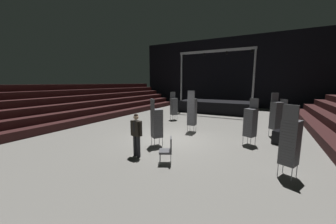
{
  "coord_description": "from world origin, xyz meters",
  "views": [
    {
      "loc": [
        4.26,
        -8.12,
        2.83
      ],
      "look_at": [
        -0.02,
        -0.1,
        1.4
      ],
      "focal_mm": 19.98,
      "sensor_mm": 36.0,
      "label": 1
    }
  ],
  "objects_px": {
    "loose_chair_near_man": "(167,149)",
    "stage_riser": "(217,106)",
    "chair_stack_mid_left": "(290,142)",
    "chair_stack_rear_left": "(276,115)",
    "equipment_road_case": "(285,138)",
    "chair_stack_front_right": "(174,106)",
    "chair_stack_mid_centre": "(250,122)",
    "man_with_tie": "(136,133)",
    "chair_stack_front_left": "(192,111)",
    "chair_stack_rear_right": "(281,116)",
    "chair_stack_mid_right": "(157,123)"
  },
  "relations": [
    {
      "from": "loose_chair_near_man",
      "to": "stage_riser",
      "type": "bearing_deg",
      "value": -21.55
    },
    {
      "from": "chair_stack_mid_left",
      "to": "chair_stack_rear_left",
      "type": "bearing_deg",
      "value": 117.23
    },
    {
      "from": "equipment_road_case",
      "to": "loose_chair_near_man",
      "type": "relative_size",
      "value": 0.95
    },
    {
      "from": "chair_stack_front_right",
      "to": "chair_stack_mid_centre",
      "type": "xyz_separation_m",
      "value": [
        5.66,
        -3.59,
        0.0
      ]
    },
    {
      "from": "chair_stack_rear_left",
      "to": "chair_stack_mid_left",
      "type": "bearing_deg",
      "value": 53.21
    },
    {
      "from": "chair_stack_front_right",
      "to": "loose_chair_near_man",
      "type": "bearing_deg",
      "value": 62.11
    },
    {
      "from": "man_with_tie",
      "to": "chair_stack_front_left",
      "type": "distance_m",
      "value": 4.53
    },
    {
      "from": "chair_stack_rear_left",
      "to": "equipment_road_case",
      "type": "distance_m",
      "value": 1.61
    },
    {
      "from": "man_with_tie",
      "to": "chair_stack_rear_right",
      "type": "relative_size",
      "value": 0.89
    },
    {
      "from": "chair_stack_mid_left",
      "to": "loose_chair_near_man",
      "type": "height_order",
      "value": "chair_stack_mid_left"
    },
    {
      "from": "loose_chair_near_man",
      "to": "chair_stack_rear_left",
      "type": "bearing_deg",
      "value": -58.97
    },
    {
      "from": "chair_stack_rear_right",
      "to": "stage_riser",
      "type": "bearing_deg",
      "value": -15.2
    },
    {
      "from": "man_with_tie",
      "to": "chair_stack_front_left",
      "type": "xyz_separation_m",
      "value": [
        0.54,
        4.49,
        0.25
      ]
    },
    {
      "from": "chair_stack_mid_left",
      "to": "equipment_road_case",
      "type": "distance_m",
      "value": 3.5
    },
    {
      "from": "chair_stack_rear_left",
      "to": "chair_stack_front_right",
      "type": "bearing_deg",
      "value": -52.46
    },
    {
      "from": "chair_stack_rear_left",
      "to": "equipment_road_case",
      "type": "bearing_deg",
      "value": 66.07
    },
    {
      "from": "chair_stack_mid_left",
      "to": "equipment_road_case",
      "type": "bearing_deg",
      "value": 112.08
    },
    {
      "from": "chair_stack_front_right",
      "to": "chair_stack_rear_right",
      "type": "xyz_separation_m",
      "value": [
        7.02,
        -0.21,
        -0.13
      ]
    },
    {
      "from": "chair_stack_front_left",
      "to": "chair_stack_rear_left",
      "type": "bearing_deg",
      "value": 15.43
    },
    {
      "from": "chair_stack_mid_left",
      "to": "chair_stack_mid_right",
      "type": "relative_size",
      "value": 1.04
    },
    {
      "from": "loose_chair_near_man",
      "to": "chair_stack_mid_left",
      "type": "bearing_deg",
      "value": -104.11
    },
    {
      "from": "chair_stack_mid_centre",
      "to": "chair_stack_front_right",
      "type": "bearing_deg",
      "value": -5.47
    },
    {
      "from": "chair_stack_front_left",
      "to": "chair_stack_front_right",
      "type": "xyz_separation_m",
      "value": [
        -2.49,
        2.66,
        -0.13
      ]
    },
    {
      "from": "equipment_road_case",
      "to": "loose_chair_near_man",
      "type": "bearing_deg",
      "value": -131.62
    },
    {
      "from": "chair_stack_mid_centre",
      "to": "chair_stack_rear_right",
      "type": "distance_m",
      "value": 3.65
    },
    {
      "from": "chair_stack_mid_right",
      "to": "chair_stack_mid_left",
      "type": "bearing_deg",
      "value": 30.83
    },
    {
      "from": "chair_stack_front_right",
      "to": "man_with_tie",
      "type": "bearing_deg",
      "value": 52.61
    },
    {
      "from": "chair_stack_front_left",
      "to": "chair_stack_mid_right",
      "type": "distance_m",
      "value": 3.09
    },
    {
      "from": "chair_stack_mid_centre",
      "to": "stage_riser",
      "type": "bearing_deg",
      "value": -40.63
    },
    {
      "from": "chair_stack_mid_centre",
      "to": "loose_chair_near_man",
      "type": "height_order",
      "value": "chair_stack_mid_centre"
    },
    {
      "from": "chair_stack_mid_right",
      "to": "chair_stack_rear_left",
      "type": "height_order",
      "value": "chair_stack_rear_left"
    },
    {
      "from": "chair_stack_mid_right",
      "to": "equipment_road_case",
      "type": "xyz_separation_m",
      "value": [
        5.12,
        2.83,
        -0.76
      ]
    },
    {
      "from": "man_with_tie",
      "to": "chair_stack_mid_right",
      "type": "relative_size",
      "value": 0.79
    },
    {
      "from": "stage_riser",
      "to": "chair_stack_front_left",
      "type": "relative_size",
      "value": 2.87
    },
    {
      "from": "chair_stack_front_right",
      "to": "loose_chair_near_man",
      "type": "distance_m",
      "value": 7.88
    },
    {
      "from": "equipment_road_case",
      "to": "man_with_tie",
      "type": "bearing_deg",
      "value": -140.24
    },
    {
      "from": "stage_riser",
      "to": "chair_stack_front_right",
      "type": "distance_m",
      "value": 5.66
    },
    {
      "from": "chair_stack_front_left",
      "to": "chair_stack_rear_left",
      "type": "height_order",
      "value": "chair_stack_front_left"
    },
    {
      "from": "chair_stack_front_left",
      "to": "equipment_road_case",
      "type": "relative_size",
      "value": 2.66
    },
    {
      "from": "chair_stack_mid_left",
      "to": "chair_stack_mid_right",
      "type": "distance_m",
      "value": 5.01
    },
    {
      "from": "chair_stack_mid_right",
      "to": "chair_stack_mid_centre",
      "type": "relative_size",
      "value": 1.0
    },
    {
      "from": "chair_stack_mid_left",
      "to": "chair_stack_rear_left",
      "type": "xyz_separation_m",
      "value": [
        -0.22,
        4.73,
        0.04
      ]
    },
    {
      "from": "stage_riser",
      "to": "equipment_road_case",
      "type": "xyz_separation_m",
      "value": [
        5.09,
        -8.14,
        -0.32
      ]
    },
    {
      "from": "chair_stack_front_left",
      "to": "equipment_road_case",
      "type": "bearing_deg",
      "value": -1.95
    },
    {
      "from": "chair_stack_rear_left",
      "to": "equipment_road_case",
      "type": "height_order",
      "value": "chair_stack_rear_left"
    },
    {
      "from": "loose_chair_near_man",
      "to": "chair_stack_mid_right",
      "type": "bearing_deg",
      "value": 15.1
    },
    {
      "from": "chair_stack_front_right",
      "to": "equipment_road_case",
      "type": "bearing_deg",
      "value": 105.33
    },
    {
      "from": "chair_stack_rear_right",
      "to": "loose_chair_near_man",
      "type": "bearing_deg",
      "value": 94.04
    },
    {
      "from": "chair_stack_mid_right",
      "to": "stage_riser",
      "type": "bearing_deg",
      "value": 127.2
    },
    {
      "from": "chair_stack_mid_right",
      "to": "chair_stack_mid_centre",
      "type": "bearing_deg",
      "value": 67.17
    }
  ]
}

